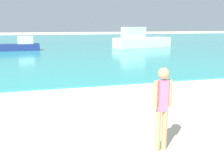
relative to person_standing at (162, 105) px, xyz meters
name	(u,v)px	position (x,y,z in m)	size (l,w,h in m)	color
water	(52,42)	(-0.42, 35.63, -0.92)	(160.00, 60.00, 0.06)	teal
person_standing	(162,105)	(0.00, 0.00, 0.00)	(0.38, 0.22, 1.66)	tan
boat_near	(20,46)	(-4.06, 22.02, -0.42)	(4.00, 1.29, 1.36)	navy
boat_far	(140,40)	(8.62, 22.70, -0.12)	(6.78, 3.40, 2.21)	white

